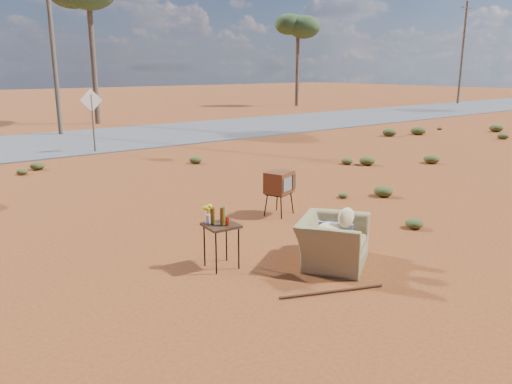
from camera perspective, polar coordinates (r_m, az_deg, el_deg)
ground at (r=7.59m, az=3.76°, el=-8.41°), size 140.00×140.00×0.00m
highway at (r=20.96m, az=-24.61°, el=4.87°), size 140.00×7.00×0.04m
armchair at (r=7.66m, az=8.74°, el=-4.76°), size 1.41×1.38×0.96m
tv_unit at (r=9.96m, az=2.70°, el=1.05°), size 0.67×0.60×0.89m
side_table at (r=7.32m, az=-4.35°, el=-3.50°), size 0.51×0.51×0.95m
rusty_bar at (r=6.79m, az=8.67°, el=-11.18°), size 1.36×0.60×0.04m
road_sign at (r=18.36m, az=-18.24°, el=8.98°), size 0.78×0.06×2.19m
eucalyptus_right at (r=39.69m, az=4.83°, el=18.37°), size 3.20×3.20×7.10m
utility_pole_center at (r=23.73m, az=-22.29°, el=16.05°), size 1.40×0.20×8.00m
utility_pole_east at (r=44.88m, az=22.52°, el=14.59°), size 1.40×0.20×8.00m
scrub_patch at (r=10.74m, az=-15.45°, el=-1.35°), size 17.49×8.07×0.33m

